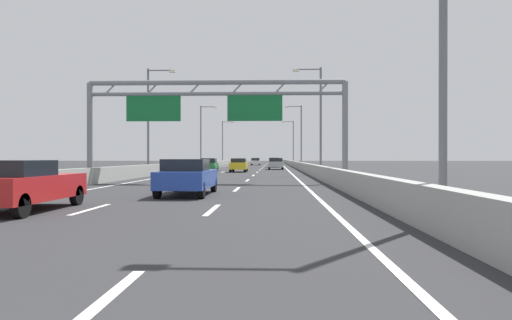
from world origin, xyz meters
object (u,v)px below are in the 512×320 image
(green_car, at_px, (209,165))
(blue_car, at_px, (188,177))
(red_car, at_px, (22,185))
(streetlamp_right_far, at_px, (300,132))
(orange_car, at_px, (274,162))
(streetlamp_right_distant, at_px, (292,140))
(sign_gantry, at_px, (213,105))
(streetlamp_left_distant, at_px, (224,140))
(yellow_car, at_px, (239,165))
(streetlamp_left_mid, at_px, (151,115))
(silver_car, at_px, (276,164))
(streetlamp_left_far, at_px, (202,133))
(streetlamp_right_mid, at_px, (318,114))
(white_car, at_px, (256,162))

(green_car, relative_size, blue_car, 0.93)
(red_car, relative_size, blue_car, 0.96)
(streetlamp_right_far, bearing_deg, orange_car, 148.49)
(streetlamp_right_distant, height_order, orange_car, streetlamp_right_distant)
(green_car, bearing_deg, blue_car, -83.56)
(sign_gantry, bearing_deg, red_car, -101.99)
(sign_gantry, distance_m, streetlamp_left_distant, 74.13)
(red_car, relative_size, yellow_car, 1.04)
(streetlamp_left_mid, bearing_deg, silver_car, 59.69)
(blue_car, distance_m, yellow_car, 31.25)
(streetlamp_left_far, bearing_deg, green_car, -79.40)
(streetlamp_right_mid, xyz_separation_m, green_car, (-11.13, 10.17, -4.65))
(streetlamp_right_mid, height_order, green_car, streetlamp_right_mid)
(streetlamp_right_distant, bearing_deg, streetlamp_right_far, -90.00)
(streetlamp_left_mid, distance_m, streetlamp_right_far, 33.93)
(streetlamp_left_mid, height_order, green_car, streetlamp_left_mid)
(streetlamp_right_far, height_order, green_car, streetlamp_right_far)
(silver_car, distance_m, blue_car, 42.33)
(streetlamp_right_mid, bearing_deg, streetlamp_right_distant, 90.00)
(green_car, height_order, blue_car, blue_car)
(streetlamp_right_far, height_order, streetlamp_right_distant, same)
(streetlamp_right_far, height_order, streetlamp_left_distant, same)
(sign_gantry, relative_size, orange_car, 3.85)
(green_car, bearing_deg, streetlamp_right_far, 61.26)
(streetlamp_left_far, bearing_deg, silver_car, -44.87)
(silver_car, relative_size, yellow_car, 1.00)
(streetlamp_right_far, distance_m, streetlamp_left_distant, 33.93)
(streetlamp_left_mid, bearing_deg, orange_car, 71.47)
(sign_gantry, distance_m, silver_car, 32.59)
(streetlamp_left_mid, xyz_separation_m, silver_car, (11.26, 19.26, -4.62))
(streetlamp_right_mid, distance_m, red_car, 31.27)
(sign_gantry, distance_m, red_car, 16.90)
(streetlamp_right_mid, height_order, blue_car, streetlamp_right_mid)
(white_car, relative_size, orange_car, 0.99)
(orange_car, bearing_deg, streetlamp_left_mid, -108.53)
(sign_gantry, xyz_separation_m, blue_car, (0.24, -10.07, -4.06))
(sign_gantry, bearing_deg, streetlamp_right_distant, 84.09)
(sign_gantry, height_order, orange_car, sign_gantry)
(streetlamp_left_far, bearing_deg, sign_gantry, -80.44)
(red_car, height_order, white_car, white_car)
(red_car, height_order, blue_car, blue_car)
(streetlamp_left_mid, xyz_separation_m, red_car, (3.88, -28.88, -4.64))
(streetlamp_right_far, distance_m, orange_car, 6.51)
(streetlamp_right_mid, xyz_separation_m, streetlamp_right_far, (0.00, 30.47, 0.00))
(streetlamp_left_mid, distance_m, blue_car, 24.56)
(streetlamp_right_mid, bearing_deg, green_car, 137.58)
(streetlamp_right_mid, bearing_deg, silver_car, 100.80)
(streetlamp_right_mid, height_order, streetlamp_left_distant, same)
(streetlamp_left_far, height_order, red_car, streetlamp_left_far)
(blue_car, distance_m, white_car, 77.06)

